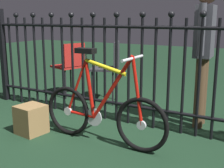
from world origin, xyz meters
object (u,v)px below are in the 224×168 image
bicycle (102,111)px  chair_charcoal (110,65)px  chair_red (70,63)px  person_visitor (204,44)px  display_crate (31,119)px

bicycle → chair_charcoal: (-0.66, 1.27, 0.23)m
chair_red → person_visitor: (2.07, -0.31, 0.41)m
bicycle → chair_red: (-1.37, 1.28, 0.19)m
chair_red → display_crate: chair_red is taller
chair_charcoal → display_crate: bearing=-95.0°
chair_red → person_visitor: size_ratio=0.53×
bicycle → display_crate: 0.82m
bicycle → chair_charcoal: bearing=117.5°
bicycle → person_visitor: size_ratio=0.87×
bicycle → display_crate: size_ratio=4.42×
chair_charcoal → display_crate: 1.49m
chair_charcoal → person_visitor: size_ratio=0.56×
chair_charcoal → chair_red: size_ratio=1.06×
chair_red → person_visitor: 2.13m
display_crate → chair_charcoal: bearing=85.0°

